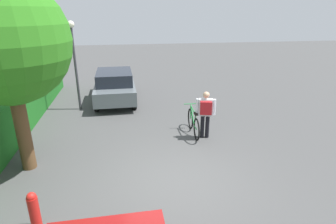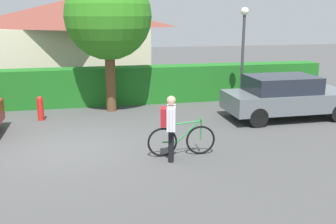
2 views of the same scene
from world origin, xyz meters
name	(u,v)px [view 1 (image 1 of 2)]	position (x,y,z in m)	size (l,w,h in m)	color
ground_plane	(174,181)	(0.00, 0.00, 0.00)	(60.00, 60.00, 0.00)	#454545
parked_car_far	(115,85)	(6.91, 1.49, 0.76)	(4.17, 1.80, 1.45)	slate
bicycle	(193,123)	(2.67, -1.18, 0.40)	(1.71, 0.50, 0.95)	black
person_rider	(206,111)	(2.30, -1.48, 0.96)	(0.43, 0.63, 1.59)	black
street_lamp	(74,53)	(5.95, 3.00, 2.41)	(0.28, 0.28, 3.65)	#38383D
tree_kerbside	(5,43)	(1.28, 3.75, 3.32)	(2.99, 2.99, 4.84)	brown
fire_hydrant	(34,210)	(-1.09, 2.95, 0.41)	(0.20, 0.20, 0.81)	red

